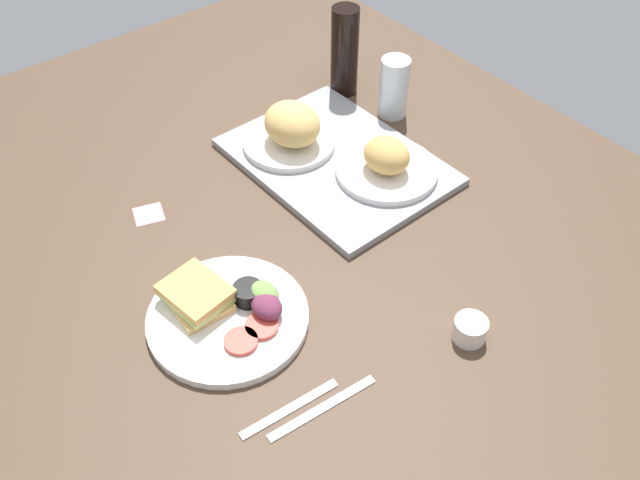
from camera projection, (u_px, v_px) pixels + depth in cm
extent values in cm
cube|color=#4C3828|center=(301.00, 262.00, 127.57)|extent=(190.00, 150.00, 3.00)
cube|color=gray|center=(337.00, 161.00, 144.88)|extent=(45.80, 34.10, 1.60)
cylinder|color=white|center=(289.00, 142.00, 147.13)|extent=(19.77, 19.77, 1.40)
ellipsoid|color=#DBB266|center=(292.00, 124.00, 143.14)|extent=(12.88, 11.12, 8.78)
cylinder|color=white|center=(387.00, 170.00, 140.51)|extent=(21.03, 21.03, 1.40)
ellipsoid|color=tan|center=(387.00, 155.00, 137.31)|extent=(10.05, 8.68, 6.86)
cylinder|color=white|center=(228.00, 318.00, 115.35)|extent=(27.29, 27.29, 1.60)
cube|color=#DBB266|center=(197.00, 300.00, 116.21)|extent=(11.50, 9.62, 1.40)
cube|color=#B2C66B|center=(196.00, 295.00, 115.36)|extent=(12.04, 10.30, 1.00)
cube|color=tan|center=(195.00, 291.00, 114.51)|extent=(12.26, 10.59, 1.40)
cylinder|color=#D14738|center=(241.00, 341.00, 110.52)|extent=(5.60, 5.60, 0.80)
cylinder|color=#D14738|center=(262.00, 326.00, 112.66)|extent=(5.60, 5.60, 0.80)
cylinder|color=black|center=(248.00, 293.00, 116.19)|extent=(5.20, 5.20, 3.00)
cylinder|color=#EFEACC|center=(248.00, 289.00, 115.41)|extent=(4.26, 4.26, 0.60)
ellipsoid|color=#729E4C|center=(264.00, 294.00, 115.63)|extent=(6.00, 4.80, 3.60)
ellipsoid|color=#6B2D47|center=(267.00, 306.00, 113.80)|extent=(6.00, 4.80, 3.60)
cylinder|color=silver|center=(394.00, 87.00, 153.66)|extent=(6.53, 6.53, 13.90)
cylinder|color=black|center=(345.00, 51.00, 157.76)|extent=(6.40, 6.40, 21.10)
cylinder|color=silver|center=(470.00, 330.00, 112.16)|extent=(5.60, 5.60, 4.00)
cube|color=#B7B7BC|center=(290.00, 408.00, 103.85)|extent=(2.84, 17.06, 0.50)
cube|color=#B7B7BC|center=(323.00, 407.00, 103.96)|extent=(3.09, 19.05, 0.50)
cube|color=pink|center=(149.00, 214.00, 134.47)|extent=(7.05, 7.05, 0.12)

